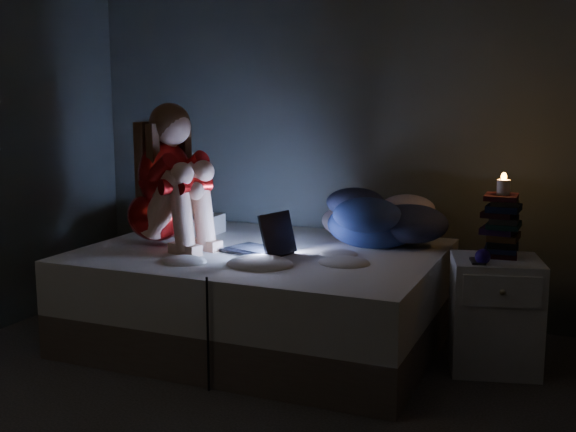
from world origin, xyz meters
The scene contains 12 objects.
floor centered at (0.00, 0.00, -0.01)m, with size 3.60×3.80×0.02m, color #2A2724.
wall_back centered at (0.00, 1.91, 1.30)m, with size 3.60×0.02×2.60m, color #3F423A.
bed centered at (-0.16, 1.10, 0.28)m, with size 2.07×1.55×0.57m, color beige, non-canonical shape.
pillow centered at (-0.84, 1.36, 0.63)m, with size 0.44×0.31×0.13m, color silver.
woman centered at (-0.81, 0.97, 1.00)m, with size 0.54×0.35×0.87m, color #9A0E0E, non-canonical shape.
laptop centered at (-0.15, 1.00, 0.70)m, with size 0.38×0.27×0.27m, color black, non-canonical shape.
clothes_pile centered at (0.41, 1.50, 0.75)m, with size 0.60×0.48×0.36m, color navy, non-canonical shape.
nightstand centered at (1.19, 1.18, 0.31)m, with size 0.46×0.41×0.61m, color silver.
book_stack centered at (1.20, 1.26, 0.78)m, with size 0.19×0.25×0.33m, color black, non-canonical shape.
candle centered at (1.20, 1.26, 0.99)m, with size 0.07×0.07×0.08m, color beige.
phone centered at (1.08, 1.09, 0.62)m, with size 0.07×0.14×0.01m, color black.
blue_orb centered at (1.10, 1.05, 0.65)m, with size 0.08×0.08×0.08m, color #1F0C65.
Camera 1 is at (1.60, -2.68, 1.47)m, focal length 44.37 mm.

